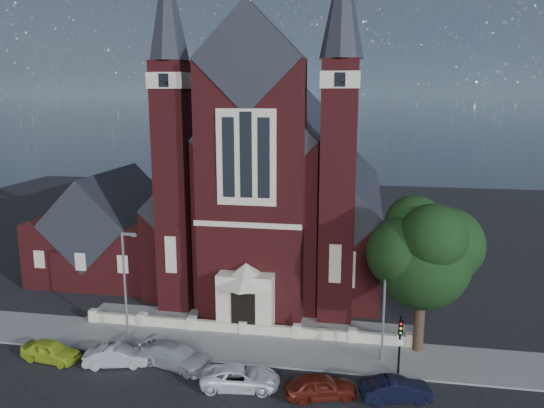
# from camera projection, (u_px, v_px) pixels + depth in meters

# --- Properties ---
(ground) EXTENTS (120.00, 120.00, 0.00)m
(ground) POSITION_uv_depth(u_px,v_px,m) (265.00, 293.00, 47.58)
(ground) COLOR black
(ground) RESTS_ON ground
(pavement_strip) EXTENTS (60.00, 5.00, 0.12)m
(pavement_strip) POSITION_uv_depth(u_px,v_px,m) (237.00, 346.00, 37.46)
(pavement_strip) COLOR slate
(pavement_strip) RESTS_ON ground
(forecourt_paving) EXTENTS (26.00, 3.00, 0.14)m
(forecourt_paving) POSITION_uv_depth(u_px,v_px,m) (249.00, 323.00, 41.32)
(forecourt_paving) COLOR slate
(forecourt_paving) RESTS_ON ground
(forecourt_wall) EXTENTS (24.00, 0.40, 0.90)m
(forecourt_wall) POSITION_uv_depth(u_px,v_px,m) (244.00, 334.00, 39.39)
(forecourt_wall) COLOR #AFA88B
(forecourt_wall) RESTS_ON ground
(church) EXTENTS (20.01, 34.90, 29.20)m
(church) POSITION_uv_depth(u_px,v_px,m) (279.00, 188.00, 53.58)
(church) COLOR #511517
(church) RESTS_ON ground
(parish_hall) EXTENTS (12.00, 12.20, 10.24)m
(parish_hall) POSITION_uv_depth(u_px,v_px,m) (112.00, 233.00, 52.40)
(parish_hall) COLOR #511517
(parish_hall) RESTS_ON ground
(street_tree) EXTENTS (6.40, 6.60, 10.70)m
(street_tree) POSITION_uv_depth(u_px,v_px,m) (425.00, 257.00, 35.05)
(street_tree) COLOR black
(street_tree) RESTS_ON ground
(street_lamp_left) EXTENTS (1.16, 0.22, 8.09)m
(street_lamp_left) POSITION_uv_depth(u_px,v_px,m) (126.00, 280.00, 37.40)
(street_lamp_left) COLOR gray
(street_lamp_left) RESTS_ON ground
(street_lamp_right) EXTENTS (1.16, 0.22, 8.09)m
(street_lamp_right) POSITION_uv_depth(u_px,v_px,m) (386.00, 297.00, 34.32)
(street_lamp_right) COLOR gray
(street_lamp_right) RESTS_ON ground
(traffic_signal) EXTENTS (0.28, 0.42, 4.00)m
(traffic_signal) POSITION_uv_depth(u_px,v_px,m) (400.00, 338.00, 33.05)
(traffic_signal) COLOR black
(traffic_signal) RESTS_ON ground
(car_lime_van) EXTENTS (4.27, 2.19, 1.39)m
(car_lime_van) POSITION_uv_depth(u_px,v_px,m) (51.00, 351.00, 35.35)
(car_lime_van) COLOR #AFC727
(car_lime_van) RESTS_ON ground
(car_silver_a) EXTENTS (4.37, 2.43, 1.36)m
(car_silver_a) POSITION_uv_depth(u_px,v_px,m) (117.00, 356.00, 34.71)
(car_silver_a) COLOR #94979A
(car_silver_a) RESTS_ON ground
(car_silver_b) EXTENTS (5.45, 3.59, 1.47)m
(car_silver_b) POSITION_uv_depth(u_px,v_px,m) (175.00, 356.00, 34.61)
(car_silver_b) COLOR #AAAEB2
(car_silver_b) RESTS_ON ground
(car_white_suv) EXTENTS (5.05, 2.77, 1.34)m
(car_white_suv) POSITION_uv_depth(u_px,v_px,m) (241.00, 378.00, 32.07)
(car_white_suv) COLOR white
(car_white_suv) RESTS_ON ground
(car_dark_red) EXTENTS (4.56, 2.91, 1.45)m
(car_dark_red) POSITION_uv_depth(u_px,v_px,m) (320.00, 386.00, 31.01)
(car_dark_red) COLOR #59190F
(car_dark_red) RESTS_ON ground
(car_navy) EXTENTS (4.36, 2.40, 1.36)m
(car_navy) POSITION_uv_depth(u_px,v_px,m) (397.00, 390.00, 30.73)
(car_navy) COLOR black
(car_navy) RESTS_ON ground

